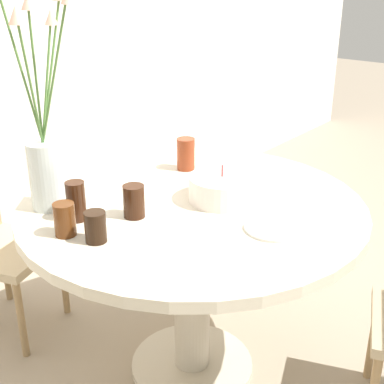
{
  "coord_description": "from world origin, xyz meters",
  "views": [
    {
      "loc": [
        -1.41,
        -1.15,
        1.59
      ],
      "look_at": [
        0.0,
        0.0,
        0.82
      ],
      "focal_mm": 50.0,
      "sensor_mm": 36.0,
      "label": 1
    }
  ],
  "objects": [
    {
      "name": "drink_glass_3",
      "position": [
        -0.43,
        0.04,
        0.83
      ],
      "size": [
        0.07,
        0.07,
        0.1
      ],
      "color": "black",
      "rests_on": "dining_table"
    },
    {
      "name": "side_plate",
      "position": [
        0.0,
        -0.35,
        0.78
      ],
      "size": [
        0.2,
        0.2,
        0.01
      ],
      "color": "silver",
      "rests_on": "dining_table"
    },
    {
      "name": "drink_glass_0",
      "position": [
        -0.46,
        0.15,
        0.83
      ],
      "size": [
        0.07,
        0.07,
        0.11
      ],
      "color": "#51280F",
      "rests_on": "dining_table"
    },
    {
      "name": "flower_vase",
      "position": [
        -0.36,
        0.37,
        1.01
      ],
      "size": [
        0.29,
        0.24,
        0.8
      ],
      "color": "silver",
      "rests_on": "dining_table"
    },
    {
      "name": "ground_plane",
      "position": [
        0.0,
        0.0,
        0.0
      ],
      "size": [
        16.0,
        16.0,
        0.0
      ],
      "primitive_type": "plane",
      "color": "gray"
    },
    {
      "name": "drink_glass_4",
      "position": [
        0.25,
        0.24,
        0.85
      ],
      "size": [
        0.08,
        0.08,
        0.14
      ],
      "color": "maroon",
      "rests_on": "dining_table"
    },
    {
      "name": "drink_glass_1",
      "position": [
        -0.37,
        0.21,
        0.85
      ],
      "size": [
        0.07,
        0.07,
        0.14
      ],
      "color": "#33190C",
      "rests_on": "dining_table"
    },
    {
      "name": "birthday_cake",
      "position": [
        0.08,
        -0.08,
        0.83
      ],
      "size": [
        0.25,
        0.25,
        0.14
      ],
      "color": "white",
      "rests_on": "dining_table"
    },
    {
      "name": "dining_table",
      "position": [
        0.0,
        0.0,
        0.63
      ],
      "size": [
        1.29,
        1.29,
        0.78
      ],
      "color": "beige",
      "rests_on": "ground_plane"
    },
    {
      "name": "drink_glass_2",
      "position": [
        -0.22,
        0.08,
        0.84
      ],
      "size": [
        0.08,
        0.08,
        0.12
      ],
      "color": "#33190C",
      "rests_on": "dining_table"
    }
  ]
}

